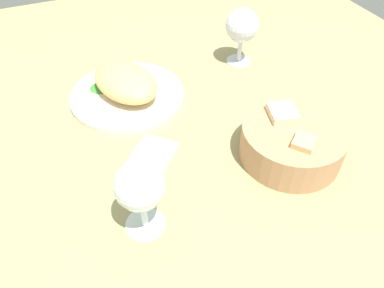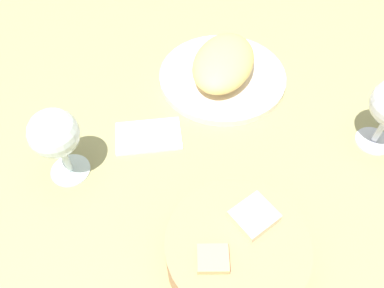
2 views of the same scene
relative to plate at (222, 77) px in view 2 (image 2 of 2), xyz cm
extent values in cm
cube|color=#9A9260|center=(12.84, 7.31, -1.70)|extent=(140.00, 140.00, 2.00)
cylinder|color=white|center=(0.00, 0.00, 0.00)|extent=(24.00, 24.00, 1.40)
ellipsoid|color=#DBBC6C|center=(0.00, 0.00, 3.50)|extent=(19.16, 15.75, 5.60)
cone|color=#398B2F|center=(-3.85, -4.76, 1.23)|extent=(4.65, 4.65, 1.06)
cylinder|color=tan|center=(27.98, 22.16, 2.53)|extent=(18.03, 18.03, 6.47)
cube|color=tan|center=(31.74, 21.11, 4.96)|extent=(4.92, 4.98, 3.70)
cube|color=beige|center=(24.21, 21.90, 4.60)|extent=(6.05, 5.68, 5.08)
cylinder|color=silver|center=(32.06, -6.38, -0.40)|extent=(6.14, 6.14, 0.60)
cylinder|color=silver|center=(32.06, -6.38, 2.52)|extent=(1.00, 1.00, 5.24)
sphere|color=silver|center=(32.06, -6.38, 8.74)|extent=(7.19, 7.19, 7.19)
cylinder|color=silver|center=(-3.59, 28.73, -0.40)|extent=(5.92, 5.92, 0.60)
cylinder|color=silver|center=(-3.59, 28.73, 2.37)|extent=(1.00, 1.00, 4.93)
cube|color=white|center=(19.25, -1.45, -0.30)|extent=(12.77, 12.69, 0.80)
camera|label=1|loc=(64.46, -12.38, 47.92)|focal=34.85mm
camera|label=2|loc=(45.91, 29.31, 49.44)|focal=35.36mm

